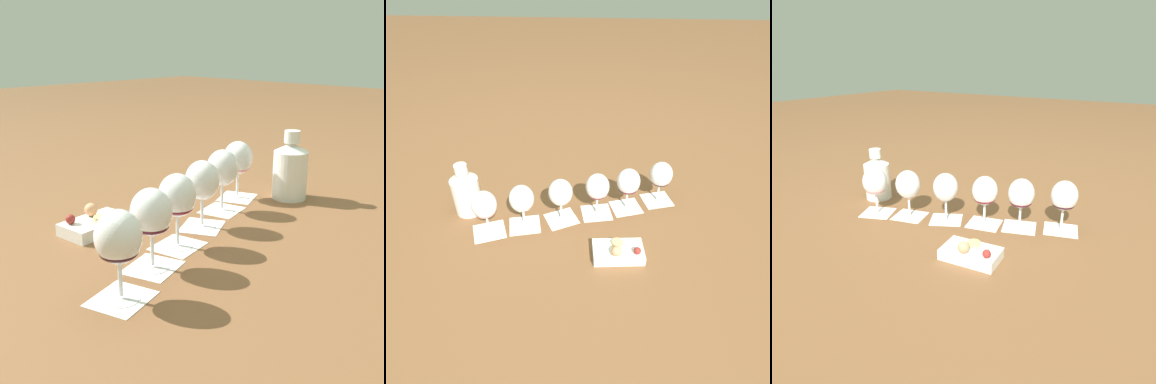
% 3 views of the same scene
% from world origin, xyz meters
% --- Properties ---
extents(ground_plane, '(8.00, 8.00, 0.00)m').
position_xyz_m(ground_plane, '(0.00, 0.00, 0.00)').
color(ground_plane, brown).
extents(tasting_card_0, '(0.13, 0.13, 0.00)m').
position_xyz_m(tasting_card_0, '(-0.30, -0.11, 0.00)').
color(tasting_card_0, white).
rests_on(tasting_card_0, ground_plane).
extents(tasting_card_1, '(0.13, 0.12, 0.00)m').
position_xyz_m(tasting_card_1, '(-0.18, -0.07, 0.00)').
color(tasting_card_1, white).
rests_on(tasting_card_1, ground_plane).
extents(tasting_card_2, '(0.14, 0.13, 0.00)m').
position_xyz_m(tasting_card_2, '(-0.06, -0.03, 0.00)').
color(tasting_card_2, white).
rests_on(tasting_card_2, ground_plane).
extents(tasting_card_3, '(0.12, 0.12, 0.00)m').
position_xyz_m(tasting_card_3, '(0.07, 0.02, 0.00)').
color(tasting_card_3, white).
rests_on(tasting_card_3, ground_plane).
extents(tasting_card_4, '(0.13, 0.12, 0.00)m').
position_xyz_m(tasting_card_4, '(0.18, 0.06, 0.00)').
color(tasting_card_4, white).
rests_on(tasting_card_4, ground_plane).
extents(tasting_card_5, '(0.13, 0.12, 0.00)m').
position_xyz_m(tasting_card_5, '(0.30, 0.11, 0.00)').
color(tasting_card_5, white).
rests_on(tasting_card_5, ground_plane).
extents(wine_glass_0, '(0.08, 0.08, 0.17)m').
position_xyz_m(wine_glass_0, '(-0.30, -0.11, 0.11)').
color(wine_glass_0, white).
rests_on(wine_glass_0, tasting_card_0).
extents(wine_glass_1, '(0.08, 0.08, 0.17)m').
position_xyz_m(wine_glass_1, '(-0.18, -0.07, 0.11)').
color(wine_glass_1, white).
rests_on(wine_glass_1, tasting_card_1).
extents(wine_glass_2, '(0.08, 0.08, 0.17)m').
position_xyz_m(wine_glass_2, '(-0.06, -0.03, 0.11)').
color(wine_glass_2, white).
rests_on(wine_glass_2, tasting_card_2).
extents(wine_glass_3, '(0.08, 0.08, 0.17)m').
position_xyz_m(wine_glass_3, '(0.07, 0.02, 0.11)').
color(wine_glass_3, white).
rests_on(wine_glass_3, tasting_card_3).
extents(wine_glass_4, '(0.08, 0.08, 0.17)m').
position_xyz_m(wine_glass_4, '(0.18, 0.06, 0.11)').
color(wine_glass_4, white).
rests_on(wine_glass_4, tasting_card_4).
extents(wine_glass_5, '(0.08, 0.08, 0.17)m').
position_xyz_m(wine_glass_5, '(0.30, 0.11, 0.11)').
color(wine_glass_5, white).
rests_on(wine_glass_5, tasting_card_5).
extents(ceramic_vase, '(0.10, 0.10, 0.20)m').
position_xyz_m(ceramic_vase, '(-0.40, -0.00, 0.09)').
color(ceramic_vase, white).
rests_on(ceramic_vase, ground_plane).
extents(snack_dish, '(0.17, 0.11, 0.06)m').
position_xyz_m(snack_dish, '(0.14, -0.19, 0.02)').
color(snack_dish, white).
rests_on(snack_dish, ground_plane).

